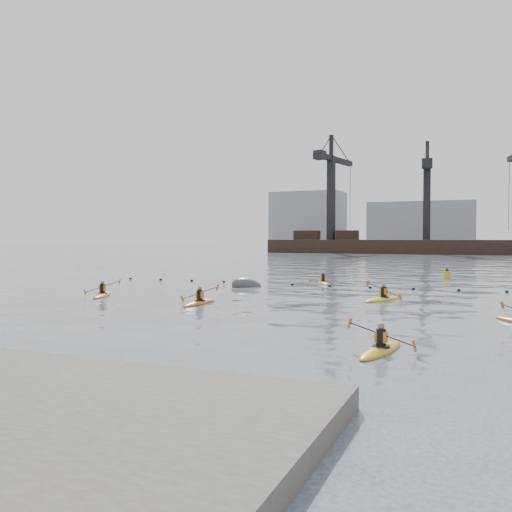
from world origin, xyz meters
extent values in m
plane|color=#3A4454|center=(0.00, 0.00, 0.00)|extent=(400.00, 400.00, 0.00)
sphere|color=black|center=(-17.00, 22.50, 0.03)|extent=(0.24, 0.24, 0.24)
sphere|color=black|center=(-14.00, 22.66, 0.03)|extent=(0.24, 0.24, 0.24)
sphere|color=black|center=(-11.00, 22.75, 0.03)|extent=(0.24, 0.24, 0.24)
sphere|color=black|center=(-8.00, 22.72, 0.03)|extent=(0.24, 0.24, 0.24)
sphere|color=black|center=(-5.00, 22.58, 0.03)|extent=(0.24, 0.24, 0.24)
sphere|color=black|center=(-2.00, 22.41, 0.03)|extent=(0.24, 0.24, 0.24)
sphere|color=black|center=(1.00, 22.28, 0.03)|extent=(0.24, 0.24, 0.24)
sphere|color=black|center=(4.00, 22.25, 0.03)|extent=(0.24, 0.24, 0.24)
sphere|color=black|center=(7.00, 22.34, 0.03)|extent=(0.24, 0.24, 0.24)
sphere|color=black|center=(10.00, 22.50, 0.03)|extent=(0.24, 0.24, 0.24)
sphere|color=black|center=(13.00, 22.66, 0.03)|extent=(0.24, 0.24, 0.24)
cube|color=black|center=(0.00, 110.00, 0.85)|extent=(72.00, 12.00, 4.50)
cube|color=black|center=(-28.00, 110.00, 4.20)|extent=(6.00, 3.00, 2.20)
cube|color=black|center=(-18.00, 110.00, 4.20)|extent=(5.00, 3.00, 2.20)
cube|color=black|center=(-22.00, 110.00, 13.10)|extent=(1.85, 1.85, 20.00)
cube|color=black|center=(-21.53, 112.66, 22.50)|extent=(4.31, 17.93, 1.20)
cube|color=black|center=(-23.09, 103.80, 22.50)|extent=(2.62, 2.94, 2.00)
cube|color=black|center=(-22.00, 110.00, 25.60)|extent=(0.93, 0.93, 5.00)
cube|color=black|center=(0.00, 110.00, 11.60)|extent=(1.73, 1.73, 17.00)
cube|color=black|center=(-0.20, 112.24, 19.50)|extent=(2.50, 15.05, 1.20)
cube|color=black|center=(0.46, 104.77, 19.50)|extent=(2.42, 2.78, 2.00)
cube|color=black|center=(0.00, 110.00, 22.60)|extent=(0.87, 0.87, 5.00)
cube|color=gray|center=(-40.00, 150.00, 9.00)|extent=(22.00, 14.00, 18.00)
cube|color=gray|center=(-5.00, 150.00, 7.00)|extent=(30.00, 14.00, 14.00)
ellipsoid|color=#D75914|center=(-2.94, 9.33, 0.04)|extent=(0.72, 3.47, 0.35)
cylinder|color=black|center=(-2.94, 9.33, 0.18)|extent=(0.65, 0.65, 0.06)
cylinder|color=black|center=(-2.94, 9.33, 0.49)|extent=(0.32, 0.32, 0.56)
cube|color=orange|center=(-2.94, 9.33, 0.51)|extent=(0.39, 0.24, 0.37)
sphere|color=#8C6651|center=(-2.94, 9.33, 0.87)|extent=(0.23, 0.23, 0.23)
cylinder|color=black|center=(-2.94, 9.33, 0.60)|extent=(2.26, 0.05, 0.83)
cube|color=#D85914|center=(-4.05, 9.32, 0.23)|extent=(0.17, 0.15, 0.37)
cube|color=#D85914|center=(-1.84, 9.34, 0.96)|extent=(0.17, 0.15, 0.37)
ellipsoid|color=gold|center=(8.45, 0.48, 0.04)|extent=(1.25, 3.43, 0.34)
cylinder|color=black|center=(8.45, 0.48, 0.18)|extent=(0.73, 0.73, 0.06)
cylinder|color=black|center=(8.45, 0.48, 0.47)|extent=(0.32, 0.32, 0.55)
cube|color=orange|center=(8.45, 0.48, 0.49)|extent=(0.41, 0.29, 0.36)
sphere|color=#8C6651|center=(8.45, 0.48, 0.84)|extent=(0.22, 0.22, 0.22)
cylinder|color=black|center=(8.45, 0.48, 0.58)|extent=(2.22, 0.43, 0.61)
cube|color=#D85914|center=(7.40, 0.67, 0.84)|extent=(0.16, 0.17, 0.36)
cube|color=#D85914|center=(9.51, 0.30, 0.31)|extent=(0.16, 0.17, 0.36)
ellipsoid|color=orange|center=(-10.46, 10.46, 0.04)|extent=(1.98, 3.41, 0.34)
cylinder|color=black|center=(-10.46, 10.46, 0.18)|extent=(0.84, 0.84, 0.06)
cylinder|color=black|center=(-10.46, 10.46, 0.48)|extent=(0.32, 0.32, 0.56)
cube|color=orange|center=(-10.46, 10.46, 0.50)|extent=(0.45, 0.37, 0.36)
sphere|color=#8C6651|center=(-10.46, 10.46, 0.86)|extent=(0.22, 0.22, 0.22)
cylinder|color=black|center=(-10.46, 10.46, 0.59)|extent=(2.08, 0.92, 0.78)
cube|color=#D85914|center=(-11.46, 10.03, 0.24)|extent=(0.21, 0.20, 0.36)
cube|color=#D85914|center=(-9.46, 10.89, 0.93)|extent=(0.21, 0.20, 0.36)
ellipsoid|color=yellow|center=(6.16, 14.99, 0.04)|extent=(2.07, 3.50, 0.35)
cylinder|color=black|center=(6.16, 14.99, 0.19)|extent=(0.87, 0.87, 0.07)
cylinder|color=black|center=(6.16, 14.99, 0.49)|extent=(0.33, 0.33, 0.57)
cube|color=orange|center=(6.16, 14.99, 0.52)|extent=(0.46, 0.38, 0.37)
sphere|color=#8C6651|center=(6.16, 14.99, 0.88)|extent=(0.23, 0.23, 0.23)
cylinder|color=black|center=(6.16, 14.99, 0.60)|extent=(2.14, 0.98, 0.75)
cube|color=#D85914|center=(5.13, 15.44, 0.93)|extent=(0.21, 0.21, 0.37)
cube|color=#D85914|center=(7.18, 14.53, 0.27)|extent=(0.21, 0.21, 0.37)
cube|color=#D85914|center=(12.24, 8.03, 0.82)|extent=(0.20, 0.19, 0.33)
ellipsoid|color=orange|center=(-0.18, 24.66, 0.04)|extent=(1.96, 3.37, 0.34)
cylinder|color=black|center=(-0.18, 24.66, 0.18)|extent=(0.83, 0.83, 0.06)
cylinder|color=black|center=(-0.18, 24.66, 0.48)|extent=(0.32, 0.32, 0.55)
cube|color=orange|center=(-0.18, 24.66, 0.50)|extent=(0.44, 0.36, 0.36)
sphere|color=#8C6651|center=(-0.18, 24.66, 0.84)|extent=(0.22, 0.22, 0.22)
cylinder|color=black|center=(-0.18, 24.66, 0.58)|extent=(2.04, 0.91, 0.80)
cube|color=#D85914|center=(-1.17, 24.23, 0.23)|extent=(0.21, 0.20, 0.36)
cube|color=#D85914|center=(0.81, 25.09, 0.93)|extent=(0.21, 0.20, 0.36)
ellipsoid|color=#37393B|center=(-4.75, 20.01, 0.00)|extent=(2.90, 3.04, 1.76)
cylinder|color=gold|center=(8.63, 33.35, 0.27)|extent=(0.64, 0.64, 0.82)
cone|color=black|center=(8.63, 33.35, 0.87)|extent=(0.40, 0.40, 0.32)
camera|label=1|loc=(11.38, -16.97, 3.69)|focal=38.00mm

